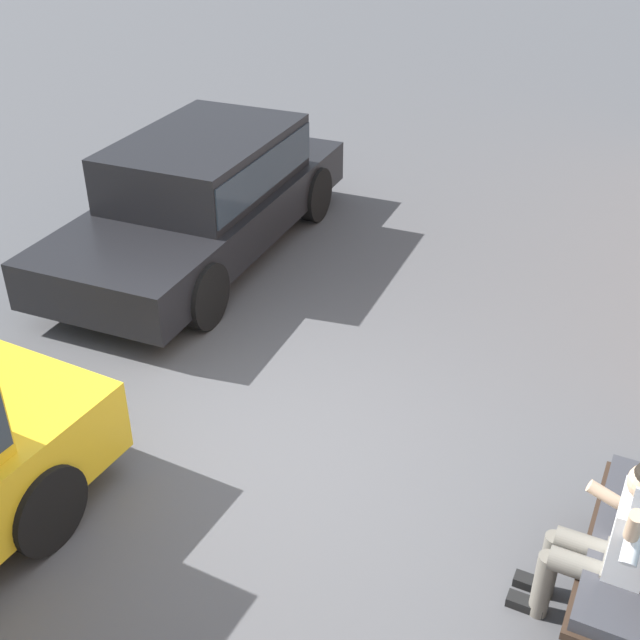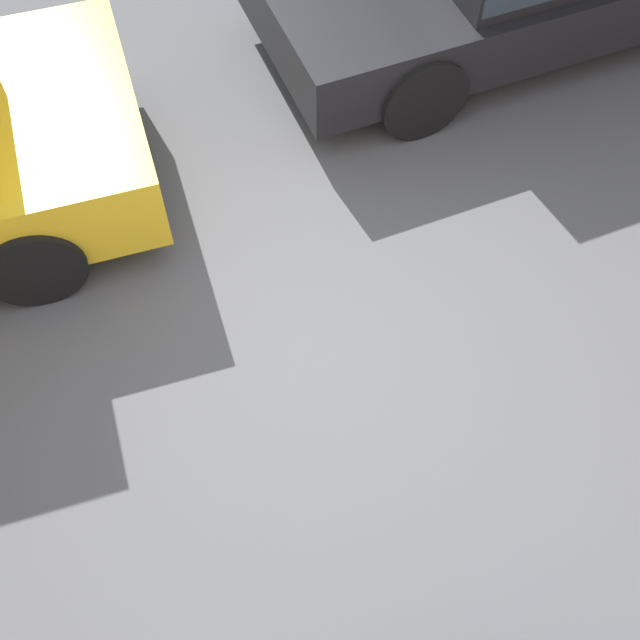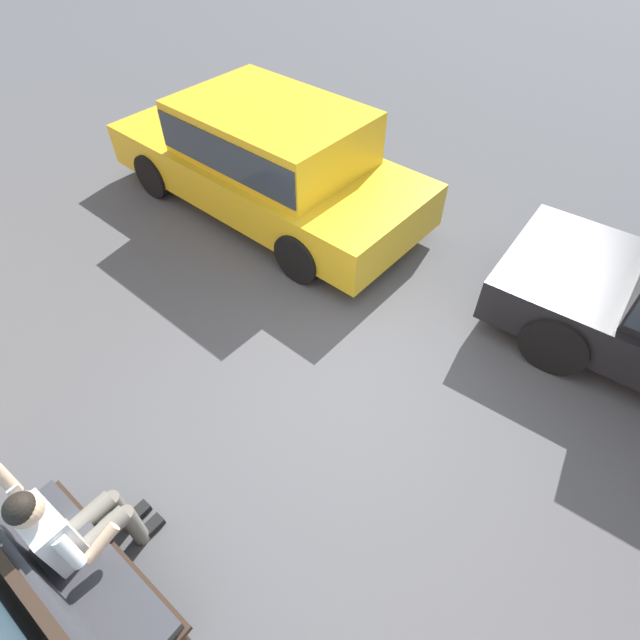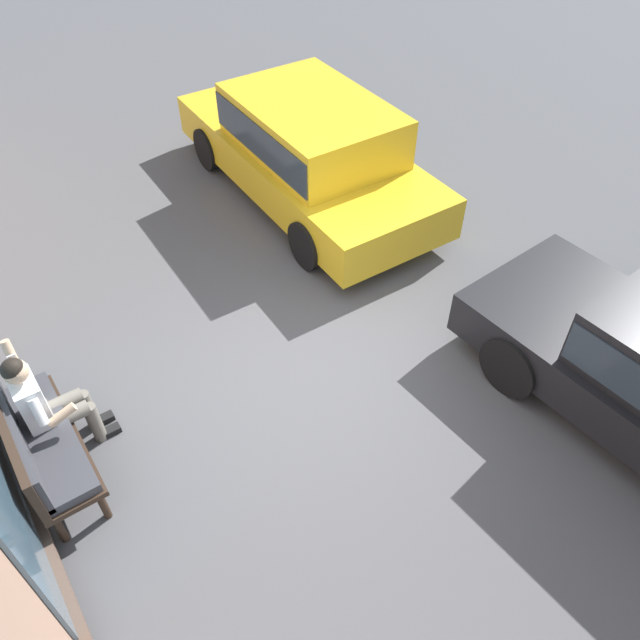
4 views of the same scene
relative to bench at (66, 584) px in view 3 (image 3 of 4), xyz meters
The scene contains 4 objects.
ground_plane 2.97m from the bench, 95.41° to the right, with size 60.00×60.00×0.00m, color #4C4C4F.
bench is the anchor object (origin of this frame).
person_on_phone 0.35m from the bench, 44.26° to the right, with size 0.73×0.74×1.35m.
parked_car_mid 5.35m from the bench, 61.26° to the right, with size 4.71×2.06×1.51m.
Camera 3 is at (-1.66, 2.60, 4.19)m, focal length 28.00 mm.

